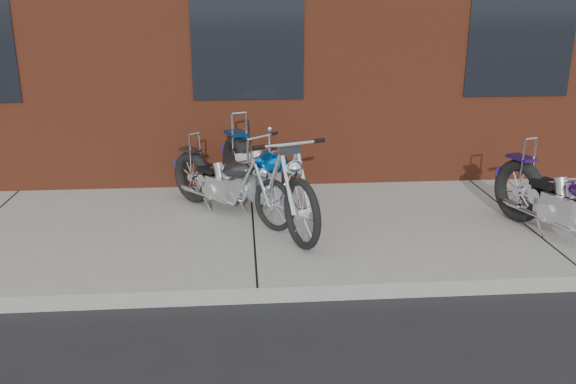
{
  "coord_description": "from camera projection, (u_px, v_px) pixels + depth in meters",
  "views": [
    {
      "loc": [
        -0.11,
        -4.76,
        2.56
      ],
      "look_at": [
        0.33,
        0.8,
        0.76
      ],
      "focal_mm": 38.0,
      "sensor_mm": 36.0,
      "label": 1
    }
  ],
  "objects": [
    {
      "name": "ground",
      "position": [
        258.0,
        304.0,
        5.31
      ],
      "size": [
        120.0,
        120.0,
        0.0
      ],
      "primitive_type": "plane",
      "color": "black",
      "rests_on": "ground"
    },
    {
      "name": "sidewalk",
      "position": [
        253.0,
        232.0,
        6.71
      ],
      "size": [
        22.0,
        3.0,
        0.15
      ],
      "primitive_type": "cube",
      "color": "gray",
      "rests_on": "ground"
    },
    {
      "name": "chopper_purple",
      "position": [
        572.0,
        206.0,
        6.11
      ],
      "size": [
        0.87,
        2.12,
        1.24
      ],
      "rotation": [
        0.0,
        0.0,
        -1.23
      ],
      "color": "black",
      "rests_on": "sidewalk"
    },
    {
      "name": "chopper_blue",
      "position": [
        264.0,
        180.0,
        6.78
      ],
      "size": [
        1.04,
        2.38,
        1.09
      ],
      "rotation": [
        0.0,
        0.0,
        -1.2
      ],
      "color": "black",
      "rests_on": "sidewalk"
    },
    {
      "name": "chopper_third",
      "position": [
        228.0,
        184.0,
        6.94
      ],
      "size": [
        1.41,
        1.53,
        1.01
      ],
      "rotation": [
        0.0,
        0.0,
        -0.83
      ],
      "color": "black",
      "rests_on": "sidewalk"
    }
  ]
}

